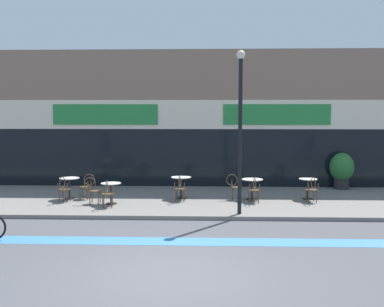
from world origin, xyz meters
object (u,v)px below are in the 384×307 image
bistro_table_1 (111,189)px  cafe_chair_1_side (93,189)px  cafe_chair_3_near (254,188)px  cafe_chair_1_near (107,192)px  lamp_post (240,120)px  cafe_chair_0_side (87,185)px  cafe_chair_4_near (312,188)px  bistro_table_3 (252,185)px  cafe_chair_3_side (234,185)px  planter_pot (342,169)px  bistro_table_0 (70,184)px  cafe_chair_2_near (180,187)px  cafe_chair_0_near (64,187)px  bistro_table_4 (308,185)px  bistro_table_2 (181,183)px

bistro_table_1 → cafe_chair_1_side: cafe_chair_1_side is taller
cafe_chair_3_near → cafe_chair_1_near: bearing=97.3°
bistro_table_1 → lamp_post: lamp_post is taller
cafe_chair_0_side → cafe_chair_4_near: 7.89m
bistro_table_3 → cafe_chair_3_side: size_ratio=0.83×
bistro_table_3 → planter_pot: planter_pot is taller
cafe_chair_3_near → lamp_post: lamp_post is taller
bistro_table_0 → cafe_chair_0_side: bearing=-0.4°
cafe_chair_2_near → cafe_chair_3_near: size_ratio=1.00×
cafe_chair_0_near → bistro_table_0: bearing=6.8°
cafe_chair_0_side → cafe_chair_3_near: (5.89, -0.54, 0.00)m
bistro_table_1 → cafe_chair_1_near: 0.63m
lamp_post → cafe_chair_2_near: bearing=136.4°
bistro_table_1 → cafe_chair_0_side: 1.35m
cafe_chair_3_side → lamp_post: (0.02, -2.29, 2.33)m
planter_pot → lamp_post: size_ratio=0.30×
bistro_table_4 → cafe_chair_0_side: 7.87m
bistro_table_0 → bistro_table_3: size_ratio=1.02×
bistro_table_3 → bistro_table_2: bearing=176.1°
bistro_table_0 → planter_pot: (10.35, 2.51, 0.26)m
bistro_table_0 → cafe_chair_2_near: bearing=-5.4°
bistro_table_2 → planter_pot: bearing=19.5°
bistro_table_1 → cafe_chair_4_near: cafe_chair_4_near is taller
bistro_table_2 → lamp_post: lamp_post is taller
bistro_table_4 → cafe_chair_0_side: size_ratio=0.82×
cafe_chair_3_side → planter_pot: planter_pot is taller
cafe_chair_3_near → cafe_chair_4_near: (1.99, 0.13, 0.00)m
cafe_chair_0_side → cafe_chair_3_near: bearing=178.1°
bistro_table_0 → bistro_table_4: (8.49, 0.21, -0.02)m
bistro_table_2 → cafe_chair_3_side: 1.91m
bistro_table_4 → cafe_chair_0_near: size_ratio=0.82×
bistro_table_2 → cafe_chair_0_side: bearing=-175.6°
bistro_table_0 → bistro_table_2: bistro_table_2 is taller
cafe_chair_0_side → planter_pot: bearing=-162.1°
cafe_chair_4_near → lamp_post: size_ratio=0.18×
cafe_chair_0_near → lamp_post: 6.55m
cafe_chair_1_side → cafe_chair_2_near: 2.96m
cafe_chair_1_side → lamp_post: size_ratio=0.18×
bistro_table_1 → planter_pot: size_ratio=0.49×
bistro_table_1 → cafe_chair_3_near: bearing=3.7°
cafe_chair_3_near → planter_pot: (3.84, 3.06, 0.28)m
cafe_chair_0_near → cafe_chair_4_near: same height
cafe_chair_1_near → cafe_chair_1_side: 0.89m
bistro_table_4 → cafe_chair_0_near: bearing=-174.4°
bistro_table_0 → cafe_chair_3_side: size_ratio=0.84×
cafe_chair_1_near → planter_pot: planter_pot is taller
bistro_table_3 → lamp_post: 3.31m
cafe_chair_2_near → lamp_post: size_ratio=0.18×
bistro_table_3 → cafe_chair_1_side: 5.54m
bistro_table_1 → planter_pot: (8.68, 3.37, 0.29)m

